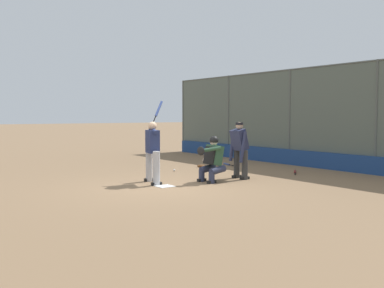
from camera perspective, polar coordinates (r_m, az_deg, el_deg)
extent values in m
plane|color=#846647|center=(11.65, -3.47, -5.40)|extent=(160.00, 160.00, 0.00)
cube|color=white|center=(11.64, -3.47, -5.37)|extent=(0.43, 0.43, 0.01)
cylinder|color=#515651|center=(14.95, 22.37, 3.16)|extent=(0.08, 0.08, 3.54)
cylinder|color=#515651|center=(17.11, 12.30, 3.40)|extent=(0.08, 0.08, 3.54)
cylinder|color=#515651|center=(19.66, 4.66, 3.51)|extent=(0.08, 0.08, 3.54)
cylinder|color=#515651|center=(22.49, -1.14, 3.55)|extent=(0.08, 0.08, 3.54)
cube|color=#515B51|center=(15.97, 17.00, 3.30)|extent=(17.68, 0.01, 3.54)
cylinder|color=#515651|center=(16.05, 17.12, 9.52)|extent=(17.68, 0.06, 0.06)
cube|color=navy|center=(15.97, 16.68, -2.05)|extent=(17.32, 0.18, 0.56)
cube|color=slate|center=(17.43, 22.30, -2.42)|extent=(12.37, 1.95, 0.12)
cube|color=slate|center=(16.95, 21.32, -2.02)|extent=(12.37, 0.55, 0.44)
cube|color=#B7BABC|center=(16.93, 21.34, -1.15)|extent=(12.37, 0.24, 0.08)
cube|color=slate|center=(17.40, 22.33, -1.38)|extent=(12.37, 0.55, 0.76)
cube|color=#B7BABC|center=(17.37, 22.37, 0.00)|extent=(12.37, 0.24, 0.08)
cylinder|color=#B7B7BC|center=(11.80, -4.54, -3.10)|extent=(0.19, 0.19, 0.89)
cube|color=black|center=(11.85, -4.53, -5.05)|extent=(0.18, 0.30, 0.08)
cylinder|color=#B7B7BC|center=(12.51, -5.47, -2.71)|extent=(0.19, 0.19, 0.89)
cube|color=black|center=(12.56, -5.46, -4.55)|extent=(0.18, 0.30, 0.08)
cube|color=navy|center=(12.09, -5.04, 0.31)|extent=(0.54, 0.40, 0.61)
sphere|color=tan|center=(12.07, -5.05, 2.31)|extent=(0.23, 0.23, 0.23)
cylinder|color=navy|center=(12.09, -4.94, 1.82)|extent=(0.62, 0.31, 0.23)
cylinder|color=navy|center=(12.37, -5.30, 1.86)|extent=(0.12, 0.16, 0.17)
sphere|color=black|center=(12.38, -5.19, 2.16)|extent=(0.04, 0.04, 0.04)
cylinder|color=black|center=(12.45, -4.91, 2.86)|extent=(0.09, 0.21, 0.31)
cylinder|color=#334789|center=(12.62, -4.24, 4.49)|extent=(0.16, 0.32, 0.45)
cylinder|color=#2D334C|center=(12.13, 2.51, -4.26)|extent=(0.16, 0.16, 0.32)
cylinder|color=#2D334C|center=(12.24, 3.27, -3.32)|extent=(0.20, 0.50, 0.25)
cube|color=black|center=(12.14, 2.51, -4.83)|extent=(0.11, 0.26, 0.08)
cylinder|color=#2D334C|center=(12.46, 1.23, -4.04)|extent=(0.16, 0.16, 0.32)
cylinder|color=#2D334C|center=(12.57, 1.99, -3.13)|extent=(0.20, 0.50, 0.25)
cube|color=black|center=(12.48, 1.23, -4.60)|extent=(0.11, 0.26, 0.08)
cube|color=#2D5138|center=(12.39, 2.79, -1.42)|extent=(0.48, 0.39, 0.59)
cube|color=black|center=(12.29, 2.24, -1.46)|extent=(0.43, 0.15, 0.48)
sphere|color=beige|center=(12.36, 2.80, 0.28)|extent=(0.22, 0.22, 0.22)
sphere|color=black|center=(12.36, 2.80, 0.46)|extent=(0.24, 0.24, 0.24)
cylinder|color=#2D5138|center=(12.07, 2.40, -0.69)|extent=(0.29, 0.57, 0.17)
ellipsoid|color=black|center=(12.00, 1.13, -0.89)|extent=(0.30, 0.11, 0.24)
cylinder|color=beige|center=(12.60, 1.97, -1.20)|extent=(0.11, 0.33, 0.47)
cylinder|color=#333333|center=(12.89, 6.72, -2.65)|extent=(0.17, 0.17, 0.84)
cube|color=black|center=(12.94, 6.70, -4.32)|extent=(0.13, 0.29, 0.08)
cylinder|color=#333333|center=(13.20, 5.69, -2.50)|extent=(0.17, 0.17, 0.84)
cube|color=black|center=(13.24, 5.68, -4.12)|extent=(0.13, 0.29, 0.08)
cube|color=#282D4C|center=(12.95, 6.02, 0.55)|extent=(0.48, 0.43, 0.64)
sphere|color=tan|center=(12.93, 6.03, 2.33)|extent=(0.21, 0.21, 0.21)
cylinder|color=black|center=(12.93, 6.03, 2.58)|extent=(0.22, 0.22, 0.07)
cylinder|color=#282D4C|center=(12.72, 6.50, -0.38)|extent=(0.16, 0.24, 0.89)
cylinder|color=#282D4C|center=(13.14, 5.11, -0.24)|extent=(0.13, 0.23, 0.89)
sphere|color=black|center=(16.06, 5.24, -2.76)|extent=(0.04, 0.04, 0.04)
cylinder|color=black|center=(16.21, 5.00, -2.70)|extent=(0.32, 0.12, 0.03)
cylinder|color=#334789|center=(16.56, 4.43, -2.56)|extent=(0.45, 0.19, 0.07)
sphere|color=black|center=(14.11, 12.98, -3.75)|extent=(0.04, 0.04, 0.04)
cylinder|color=black|center=(14.29, 12.97, -3.65)|extent=(0.26, 0.28, 0.03)
cylinder|color=maroon|center=(14.70, 12.95, -3.44)|extent=(0.38, 0.41, 0.07)
ellipsoid|color=brown|center=(15.79, 1.22, -2.79)|extent=(0.28, 0.18, 0.10)
ellipsoid|color=brown|center=(15.81, 0.81, -2.80)|extent=(0.10, 0.08, 0.08)
sphere|color=white|center=(14.69, -2.26, -3.34)|extent=(0.07, 0.07, 0.07)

